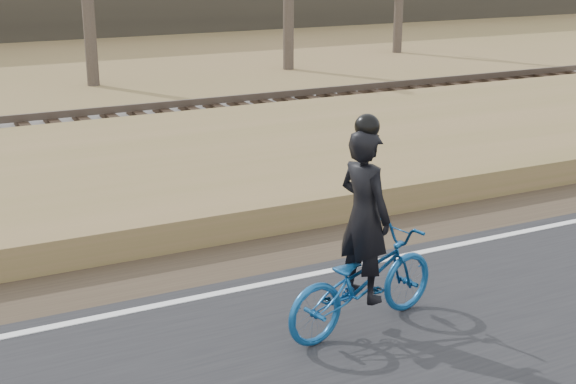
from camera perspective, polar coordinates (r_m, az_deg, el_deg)
cyclist at (r=8.63m, az=5.36°, el=-5.02°), size 2.15×1.11×2.37m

